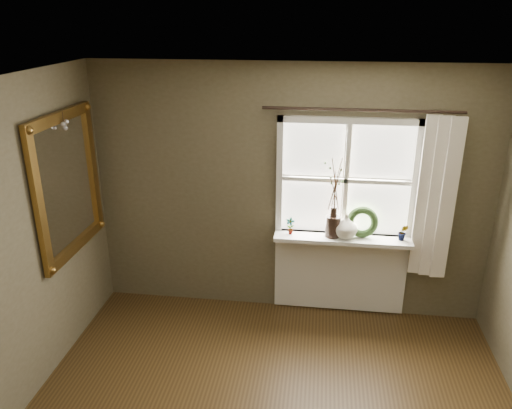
{
  "coord_description": "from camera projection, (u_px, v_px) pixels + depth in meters",
  "views": [
    {
      "loc": [
        0.29,
        -2.47,
        3.03
      ],
      "look_at": [
        -0.25,
        1.55,
        1.45
      ],
      "focal_mm": 35.0,
      "sensor_mm": 36.0,
      "label": 1
    }
  ],
  "objects": [
    {
      "name": "gilt_mirror",
      "position": [
        68.0,
        184.0,
        4.51
      ],
      "size": [
        0.1,
        1.1,
        1.31
      ],
      "color": "white",
      "rests_on": "wall_left"
    },
    {
      "name": "window_frame",
      "position": [
        346.0,
        180.0,
        4.87
      ],
      "size": [
        1.36,
        0.06,
        1.24
      ],
      "color": "silver",
      "rests_on": "wall_back"
    },
    {
      "name": "potted_plant_right",
      "position": [
        403.0,
        232.0,
        4.87
      ],
      "size": [
        0.11,
        0.09,
        0.17
      ],
      "primitive_type": "imported",
      "rotation": [
        0.0,
        0.0,
        -0.23
      ],
      "color": "#2A431D",
      "rests_on": "window_sill"
    },
    {
      "name": "dark_jug",
      "position": [
        333.0,
        226.0,
        4.95
      ],
      "size": [
        0.2,
        0.2,
        0.22
      ],
      "primitive_type": "cylinder",
      "rotation": [
        0.0,
        0.0,
        0.43
      ],
      "color": "black",
      "rests_on": "window_sill"
    },
    {
      "name": "window_sill",
      "position": [
        342.0,
        239.0,
        4.98
      ],
      "size": [
        1.36,
        0.26,
        0.04
      ],
      "primitive_type": "cube",
      "color": "silver",
      "rests_on": "wall_back"
    },
    {
      "name": "wreath",
      "position": [
        362.0,
        225.0,
        4.95
      ],
      "size": [
        0.32,
        0.15,
        0.33
      ],
      "primitive_type": "torus",
      "rotation": [
        1.36,
        0.0,
        0.02
      ],
      "color": "#2A431D",
      "rests_on": "window_sill"
    },
    {
      "name": "wall_back",
      "position": [
        290.0,
        192.0,
        5.07
      ],
      "size": [
        4.0,
        0.1,
        2.6
      ],
      "primitive_type": "cube",
      "color": "brown",
      "rests_on": "ground"
    },
    {
      "name": "cream_vase",
      "position": [
        346.0,
        226.0,
        4.93
      ],
      "size": [
        0.31,
        0.31,
        0.25
      ],
      "primitive_type": "imported",
      "rotation": [
        0.0,
        0.0,
        0.37
      ],
      "color": "beige",
      "rests_on": "window_sill"
    },
    {
      "name": "curtain",
      "position": [
        435.0,
        199.0,
        4.72
      ],
      "size": [
        0.36,
        0.12,
        1.59
      ],
      "primitive_type": "cube",
      "color": "white",
      "rests_on": "wall_back"
    },
    {
      "name": "ceiling",
      "position": [
        264.0,
        103.0,
        2.48
      ],
      "size": [
        4.5,
        4.5,
        0.0
      ],
      "primitive_type": "plane",
      "color": "silver",
      "rests_on": "ground"
    },
    {
      "name": "curtain_rod",
      "position": [
        362.0,
        110.0,
        4.55
      ],
      "size": [
        1.84,
        0.03,
        0.03
      ],
      "primitive_type": "cylinder",
      "rotation": [
        0.0,
        1.57,
        0.0
      ],
      "color": "black",
      "rests_on": "wall_back"
    },
    {
      "name": "potted_plant_left",
      "position": [
        290.0,
        226.0,
        5.01
      ],
      "size": [
        0.1,
        0.08,
        0.17
      ],
      "primitive_type": "imported",
      "rotation": [
        0.0,
        0.0,
        -0.16
      ],
      "color": "#2A431D",
      "rests_on": "window_sill"
    },
    {
      "name": "window_apron",
      "position": [
        339.0,
        272.0,
        5.25
      ],
      "size": [
        1.36,
        0.04,
        0.88
      ],
      "primitive_type": "cube",
      "color": "silver",
      "rests_on": "ground"
    }
  ]
}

